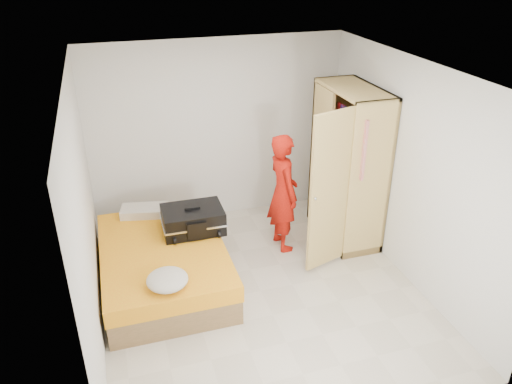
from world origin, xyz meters
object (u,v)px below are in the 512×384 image
object	(u,v)px
person	(283,193)
round_cushion	(167,280)
suitcase	(193,220)
bed	(164,265)
wardrobe	(346,171)

from	to	relation	value
person	round_cushion	xyz separation A→B (m)	(-1.67, -1.12, -0.21)
suitcase	round_cushion	xyz separation A→B (m)	(-0.47, -1.03, -0.06)
bed	suitcase	distance (m)	0.64
person	suitcase	size ratio (longest dim) A/B	2.09
wardrobe	round_cushion	world-z (taller)	wardrobe
person	suitcase	xyz separation A→B (m)	(-1.21, -0.09, -0.15)
person	suitcase	distance (m)	1.22
bed	round_cushion	xyz separation A→B (m)	(-0.04, -0.76, 0.33)
bed	person	xyz separation A→B (m)	(1.63, 0.36, 0.55)
bed	person	distance (m)	1.76
bed	person	bearing A→B (deg)	12.55
round_cushion	wardrobe	bearing A→B (deg)	23.27
bed	wardrobe	world-z (taller)	wardrobe
round_cushion	bed	bearing A→B (deg)	86.69
wardrobe	person	xyz separation A→B (m)	(-0.87, 0.03, -0.20)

